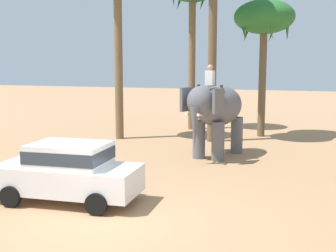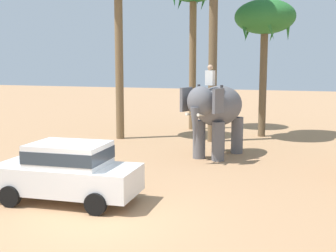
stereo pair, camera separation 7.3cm
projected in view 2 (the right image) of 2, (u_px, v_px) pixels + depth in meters
The scene contains 4 objects.
ground_plane at pixel (100, 220), 10.90m from camera, with size 120.00×120.00×0.00m, color tan.
car_sedan_foreground at pixel (68, 170), 12.25m from camera, with size 4.25×2.18×1.70m.
elephant_with_mahout at pixel (216, 110), 18.23m from camera, with size 2.30×4.01×3.88m.
palm_tree_far_back at pixel (265, 20), 22.93m from camera, with size 3.20×3.20×7.30m.
Camera 2 is at (5.28, -9.20, 3.85)m, focal length 46.41 mm.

